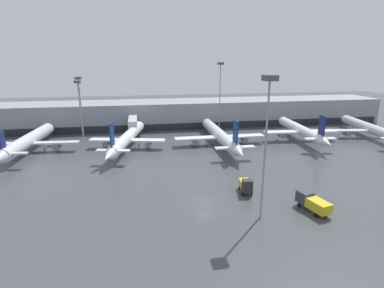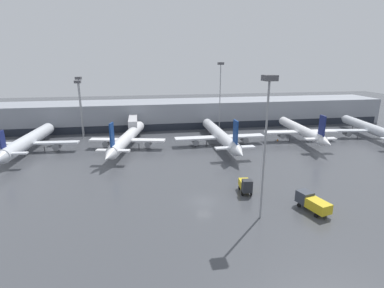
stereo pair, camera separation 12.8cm
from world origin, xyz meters
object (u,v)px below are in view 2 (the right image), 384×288
object	(u,v)px
parked_jet_0	(301,130)
apron_light_mast_1	(79,93)
parked_jet_4	(371,129)
apron_light_mast_2	(220,79)
apron_light_mast_0	(267,111)
traffic_cone_0	(278,140)
parked_jet_2	(28,141)
parked_jet_3	(220,135)
service_truck_0	(246,185)
apron_light_mast_3	(80,90)
service_truck_1	(312,202)
parked_jet_1	(127,138)

from	to	relation	value
parked_jet_0	apron_light_mast_1	distance (m)	67.10
parked_jet_4	apron_light_mast_2	size ratio (longest dim) A/B	1.63
parked_jet_0	apron_light_mast_0	xyz separation A→B (m)	(-29.19, -40.80, 13.39)
traffic_cone_0	apron_light_mast_0	xyz separation A→B (m)	(-22.63, -42.11, 16.38)
traffic_cone_0	apron_light_mast_1	xyz separation A→B (m)	(-58.17, 12.75, 13.68)
parked_jet_2	parked_jet_4	world-z (taller)	parked_jet_4
parked_jet_3	parked_jet_4	bearing A→B (deg)	-90.75
parked_jet_2	service_truck_0	size ratio (longest dim) A/B	8.70
apron_light_mast_0	apron_light_mast_2	world-z (taller)	apron_light_mast_2
traffic_cone_0	apron_light_mast_3	distance (m)	62.49
parked_jet_4	apron_light_mast_0	xyz separation A→B (m)	(-52.41, -40.34, 13.78)
apron_light_mast_0	apron_light_mast_1	size ratio (longest dim) A/B	1.23
parked_jet_4	service_truck_1	bearing A→B (deg)	141.16
apron_light_mast_3	service_truck_1	bearing A→B (deg)	-52.25
parked_jet_2	apron_light_mast_1	xyz separation A→B (m)	(11.49, 12.31, 10.99)
apron_light_mast_3	parked_jet_1	bearing A→B (deg)	-50.18
service_truck_1	apron_light_mast_0	world-z (taller)	apron_light_mast_0
parked_jet_3	apron_light_mast_3	xyz separation A→B (m)	(-40.24, 17.93, 11.74)
parked_jet_4	service_truck_0	distance (m)	60.48
parked_jet_1	apron_light_mast_0	distance (m)	48.63
parked_jet_0	parked_jet_2	world-z (taller)	parked_jet_0
parked_jet_3	traffic_cone_0	xyz separation A→B (m)	(18.32, 1.41, -2.52)
parked_jet_3	service_truck_1	xyz separation A→B (m)	(4.70, -40.11, -1.26)
parked_jet_1	service_truck_0	world-z (taller)	parked_jet_1
parked_jet_3	apron_light_mast_0	bearing A→B (deg)	173.64
parked_jet_1	apron_light_mast_1	size ratio (longest dim) A/B	2.07
parked_jet_1	parked_jet_2	xyz separation A→B (m)	(-25.49, 1.17, 0.02)
parked_jet_4	apron_light_mast_0	bearing A→B (deg)	136.25
parked_jet_3	apron_light_mast_2	world-z (taller)	apron_light_mast_2
parked_jet_0	parked_jet_4	bearing A→B (deg)	-87.06
parked_jet_4	service_truck_1	distance (m)	58.87
service_truck_1	apron_light_mast_3	size ratio (longest dim) A/B	0.34
parked_jet_0	apron_light_mast_3	xyz separation A→B (m)	(-65.13, 17.83, 11.26)
parked_jet_2	parked_jet_4	distance (m)	99.47
service_truck_1	parked_jet_4	bearing A→B (deg)	-61.72
parked_jet_1	parked_jet_4	world-z (taller)	parked_jet_4
parked_jet_2	apron_light_mast_0	size ratio (longest dim) A/B	1.70
parked_jet_1	parked_jet_3	distance (m)	25.87
traffic_cone_0	parked_jet_4	bearing A→B (deg)	-3.41
apron_light_mast_3	traffic_cone_0	bearing A→B (deg)	-15.75
service_truck_1	apron_light_mast_0	bearing A→B (deg)	79.50
parked_jet_2	service_truck_0	bearing A→B (deg)	-121.05
apron_light_mast_2	parked_jet_0	bearing A→B (deg)	-41.16
parked_jet_0	apron_light_mast_2	distance (m)	30.51
service_truck_1	traffic_cone_0	distance (m)	43.72
apron_light_mast_3	parked_jet_0	bearing A→B (deg)	-15.31
parked_jet_1	service_truck_0	xyz separation A→B (m)	(22.30, -32.47, -1.41)
parked_jet_3	apron_light_mast_3	world-z (taller)	apron_light_mast_3
parked_jet_1	parked_jet_3	size ratio (longest dim) A/B	0.93
parked_jet_0	parked_jet_3	size ratio (longest dim) A/B	0.85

